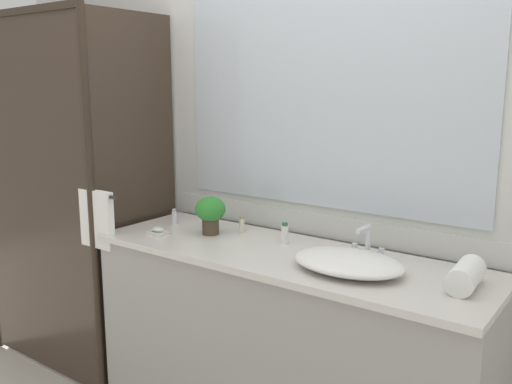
{
  "coord_description": "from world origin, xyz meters",
  "views": [
    {
      "loc": [
        1.26,
        -1.93,
        1.62
      ],
      "look_at": [
        -0.15,
        0.0,
        1.15
      ],
      "focal_mm": 38.83,
      "sensor_mm": 36.0,
      "label": 1
    }
  ],
  "objects_px": {
    "amenity_bottle_conditioner": "(285,234)",
    "rolled_towel_near_edge": "(466,275)",
    "faucet": "(367,249)",
    "soap_dish": "(158,231)",
    "amenity_bottle_shampoo": "(174,217)",
    "amenity_bottle_body_wash": "(242,225)",
    "potted_plant": "(210,212)",
    "sink_basin": "(348,262)"
  },
  "relations": [
    {
      "from": "faucet",
      "to": "amenity_bottle_conditioner",
      "type": "relative_size",
      "value": 1.72
    },
    {
      "from": "faucet",
      "to": "potted_plant",
      "type": "distance_m",
      "value": 0.79
    },
    {
      "from": "soap_dish",
      "to": "sink_basin",
      "type": "bearing_deg",
      "value": 3.44
    },
    {
      "from": "amenity_bottle_conditioner",
      "to": "potted_plant",
      "type": "bearing_deg",
      "value": -168.62
    },
    {
      "from": "rolled_towel_near_edge",
      "to": "sink_basin",
      "type": "bearing_deg",
      "value": -170.35
    },
    {
      "from": "sink_basin",
      "to": "soap_dish",
      "type": "xyz_separation_m",
      "value": [
        -0.99,
        -0.06,
        -0.02
      ]
    },
    {
      "from": "faucet",
      "to": "rolled_towel_near_edge",
      "type": "distance_m",
      "value": 0.44
    },
    {
      "from": "sink_basin",
      "to": "amenity_bottle_conditioner",
      "type": "relative_size",
      "value": 4.59
    },
    {
      "from": "faucet",
      "to": "amenity_bottle_conditioner",
      "type": "bearing_deg",
      "value": -179.54
    },
    {
      "from": "amenity_bottle_body_wash",
      "to": "amenity_bottle_conditioner",
      "type": "height_order",
      "value": "amenity_bottle_conditioner"
    },
    {
      "from": "rolled_towel_near_edge",
      "to": "amenity_bottle_shampoo",
      "type": "bearing_deg",
      "value": 177.64
    },
    {
      "from": "amenity_bottle_body_wash",
      "to": "rolled_towel_near_edge",
      "type": "bearing_deg",
      "value": -6.92
    },
    {
      "from": "sink_basin",
      "to": "potted_plant",
      "type": "relative_size",
      "value": 2.45
    },
    {
      "from": "potted_plant",
      "to": "soap_dish",
      "type": "xyz_separation_m",
      "value": [
        -0.21,
        -0.15,
        -0.1
      ]
    },
    {
      "from": "amenity_bottle_shampoo",
      "to": "rolled_towel_near_edge",
      "type": "relative_size",
      "value": 0.37
    },
    {
      "from": "soap_dish",
      "to": "rolled_towel_near_edge",
      "type": "bearing_deg",
      "value": 5.32
    },
    {
      "from": "potted_plant",
      "to": "rolled_towel_near_edge",
      "type": "relative_size",
      "value": 0.85
    },
    {
      "from": "faucet",
      "to": "amenity_bottle_conditioner",
      "type": "height_order",
      "value": "faucet"
    },
    {
      "from": "amenity_bottle_shampoo",
      "to": "rolled_towel_near_edge",
      "type": "distance_m",
      "value": 1.5
    },
    {
      "from": "potted_plant",
      "to": "faucet",
      "type": "bearing_deg",
      "value": 5.8
    },
    {
      "from": "faucet",
      "to": "potted_plant",
      "type": "relative_size",
      "value": 0.91
    },
    {
      "from": "sink_basin",
      "to": "amenity_bottle_body_wash",
      "type": "height_order",
      "value": "amenity_bottle_body_wash"
    },
    {
      "from": "amenity_bottle_conditioner",
      "to": "sink_basin",
      "type": "bearing_deg",
      "value": -22.64
    },
    {
      "from": "faucet",
      "to": "amenity_bottle_shampoo",
      "type": "distance_m",
      "value": 1.07
    },
    {
      "from": "amenity_bottle_shampoo",
      "to": "amenity_bottle_conditioner",
      "type": "distance_m",
      "value": 0.67
    },
    {
      "from": "faucet",
      "to": "amenity_bottle_shampoo",
      "type": "height_order",
      "value": "faucet"
    },
    {
      "from": "amenity_bottle_shampoo",
      "to": "potted_plant",
      "type": "bearing_deg",
      "value": -8.34
    },
    {
      "from": "potted_plant",
      "to": "amenity_bottle_shampoo",
      "type": "distance_m",
      "value": 0.3
    },
    {
      "from": "sink_basin",
      "to": "potted_plant",
      "type": "xyz_separation_m",
      "value": [
        -0.78,
        0.09,
        0.08
      ]
    },
    {
      "from": "potted_plant",
      "to": "sink_basin",
      "type": "bearing_deg",
      "value": -6.72
    },
    {
      "from": "amenity_bottle_conditioner",
      "to": "soap_dish",
      "type": "bearing_deg",
      "value": -158.75
    },
    {
      "from": "soap_dish",
      "to": "faucet",
      "type": "bearing_deg",
      "value": 13.14
    },
    {
      "from": "amenity_bottle_conditioner",
      "to": "rolled_towel_near_edge",
      "type": "xyz_separation_m",
      "value": [
        0.83,
        -0.1,
        0.0
      ]
    },
    {
      "from": "faucet",
      "to": "amenity_bottle_shampoo",
      "type": "relative_size",
      "value": 2.13
    },
    {
      "from": "potted_plant",
      "to": "amenity_bottle_shampoo",
      "type": "height_order",
      "value": "potted_plant"
    },
    {
      "from": "amenity_bottle_shampoo",
      "to": "amenity_bottle_body_wash",
      "type": "distance_m",
      "value": 0.39
    },
    {
      "from": "potted_plant",
      "to": "amenity_bottle_shampoo",
      "type": "xyz_separation_m",
      "value": [
        -0.28,
        0.04,
        -0.07
      ]
    },
    {
      "from": "faucet",
      "to": "soap_dish",
      "type": "height_order",
      "value": "faucet"
    },
    {
      "from": "sink_basin",
      "to": "amenity_bottle_body_wash",
      "type": "xyz_separation_m",
      "value": [
        -0.68,
        0.21,
        0.0
      ]
    },
    {
      "from": "potted_plant",
      "to": "amenity_bottle_body_wash",
      "type": "xyz_separation_m",
      "value": [
        0.1,
        0.11,
        -0.07
      ]
    },
    {
      "from": "amenity_bottle_shampoo",
      "to": "amenity_bottle_body_wash",
      "type": "relative_size",
      "value": 0.95
    },
    {
      "from": "amenity_bottle_shampoo",
      "to": "amenity_bottle_conditioner",
      "type": "bearing_deg",
      "value": 2.99
    }
  ]
}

